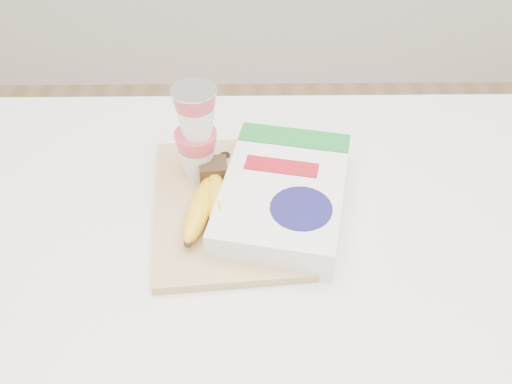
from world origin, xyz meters
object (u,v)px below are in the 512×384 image
bananas (210,201)px  yogurt_stack (196,130)px  cutting_board (229,206)px  cereal_box (283,195)px

bananas → yogurt_stack: 0.12m
cutting_board → yogurt_stack: size_ratio=1.94×
cutting_board → cereal_box: 0.10m
yogurt_stack → cereal_box: size_ratio=0.54×
cutting_board → cereal_box: (0.09, 0.00, 0.02)m
bananas → cereal_box: bearing=10.1°
cereal_box → yogurt_stack: bearing=164.4°
cutting_board → bananas: (-0.03, -0.02, 0.03)m
cutting_board → bananas: bearing=-150.0°
bananas → yogurt_stack: bearing=104.0°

